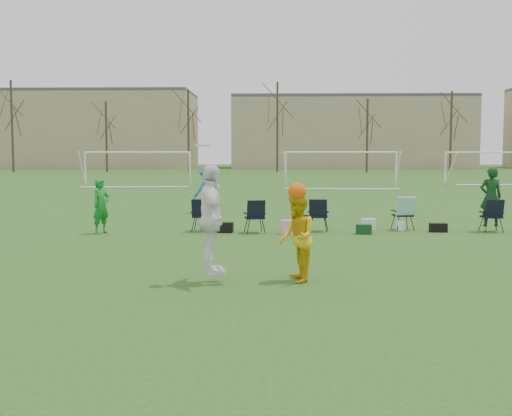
{
  "coord_description": "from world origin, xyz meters",
  "views": [
    {
      "loc": [
        -0.44,
        -10.84,
        2.29
      ],
      "look_at": [
        -0.78,
        1.43,
        1.25
      ],
      "focal_mm": 45.0,
      "sensor_mm": 36.0,
      "label": 1
    }
  ],
  "objects_px": {
    "goal_mid": "(341,159)",
    "goal_right": "(492,159)",
    "fielder_blue": "(207,190)",
    "goal_left": "(138,159)",
    "center_contest": "(248,227)",
    "fielder_green_near": "(101,206)"
  },
  "relations": [
    {
      "from": "fielder_green_near",
      "to": "goal_mid",
      "type": "relative_size",
      "value": 0.21
    },
    {
      "from": "fielder_green_near",
      "to": "goal_left",
      "type": "bearing_deg",
      "value": 42.53
    },
    {
      "from": "center_contest",
      "to": "goal_mid",
      "type": "xyz_separation_m",
      "value": [
        4.9,
        31.59,
        0.92
      ]
    },
    {
      "from": "fielder_blue",
      "to": "goal_left",
      "type": "bearing_deg",
      "value": -115.35
    },
    {
      "from": "goal_left",
      "to": "goal_right",
      "type": "xyz_separation_m",
      "value": [
        26.0,
        4.0,
        0.0
      ]
    },
    {
      "from": "goal_left",
      "to": "fielder_blue",
      "type": "bearing_deg",
      "value": -75.93
    },
    {
      "from": "goal_right",
      "to": "goal_mid",
      "type": "bearing_deg",
      "value": -161.43
    },
    {
      "from": "center_contest",
      "to": "goal_mid",
      "type": "distance_m",
      "value": 31.98
    },
    {
      "from": "goal_left",
      "to": "goal_right",
      "type": "height_order",
      "value": "same"
    },
    {
      "from": "fielder_green_near",
      "to": "fielder_blue",
      "type": "distance_m",
      "value": 6.95
    },
    {
      "from": "fielder_blue",
      "to": "goal_right",
      "type": "height_order",
      "value": "goal_right"
    },
    {
      "from": "fielder_green_near",
      "to": "goal_right",
      "type": "xyz_separation_m",
      "value": [
        21.39,
        30.67,
        1.13
      ]
    },
    {
      "from": "fielder_blue",
      "to": "goal_right",
      "type": "bearing_deg",
      "value": -172.7
    },
    {
      "from": "fielder_green_near",
      "to": "goal_right",
      "type": "bearing_deg",
      "value": -2.17
    },
    {
      "from": "center_contest",
      "to": "goal_mid",
      "type": "relative_size",
      "value": 0.33
    },
    {
      "from": "goal_mid",
      "to": "fielder_green_near",
      "type": "bearing_deg",
      "value": -106.84
    },
    {
      "from": "fielder_green_near",
      "to": "fielder_blue",
      "type": "height_order",
      "value": "fielder_blue"
    },
    {
      "from": "fielder_green_near",
      "to": "goal_left",
      "type": "relative_size",
      "value": 0.22
    },
    {
      "from": "goal_mid",
      "to": "goal_right",
      "type": "bearing_deg",
      "value": 30.57
    },
    {
      "from": "center_contest",
      "to": "goal_left",
      "type": "height_order",
      "value": "goal_left"
    },
    {
      "from": "fielder_green_near",
      "to": "center_contest",
      "type": "bearing_deg",
      "value": -114.28
    },
    {
      "from": "fielder_blue",
      "to": "goal_left",
      "type": "height_order",
      "value": "goal_left"
    }
  ]
}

